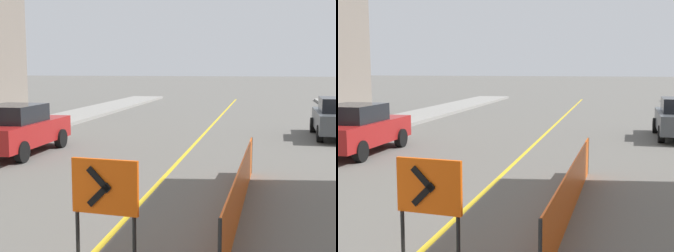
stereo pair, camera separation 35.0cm
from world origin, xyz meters
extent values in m
cube|color=gold|center=(0.00, 24.46, 0.00)|extent=(0.12, 48.92, 0.01)
cube|color=#EF560C|center=(0.33, 14.19, 1.14)|extent=(0.98, 0.14, 0.77)
cube|color=black|center=(0.26, 14.15, 1.24)|extent=(0.36, 0.05, 0.36)
cube|color=black|center=(0.26, 14.15, 1.03)|extent=(0.36, 0.05, 0.36)
cylinder|color=black|center=(-0.08, 14.19, 0.38)|extent=(0.06, 0.06, 0.75)
cylinder|color=black|center=(0.74, 14.19, 0.38)|extent=(0.06, 0.06, 0.75)
cube|color=#EF560C|center=(2.05, 17.07, 0.48)|extent=(0.21, 6.73, 0.95)
cylinder|color=#262626|center=(2.14, 20.44, 0.48)|extent=(0.05, 0.05, 0.95)
cube|color=maroon|center=(-5.28, 21.78, 0.68)|extent=(1.86, 4.33, 0.72)
cube|color=black|center=(-5.28, 21.57, 1.31)|extent=(1.56, 1.96, 0.55)
cylinder|color=black|center=(-6.14, 23.12, 0.32)|extent=(0.23, 0.64, 0.64)
cylinder|color=black|center=(-4.43, 23.12, 0.32)|extent=(0.23, 0.64, 0.64)
cylinder|color=black|center=(-4.43, 20.45, 0.32)|extent=(0.23, 0.64, 0.64)
cylinder|color=black|center=(4.48, 28.80, 0.32)|extent=(0.24, 0.65, 0.64)
cylinder|color=black|center=(4.48, 26.13, 0.32)|extent=(0.24, 0.65, 0.64)
camera|label=1|loc=(2.46, 8.24, 2.77)|focal=50.00mm
camera|label=2|loc=(2.80, 8.32, 2.77)|focal=50.00mm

